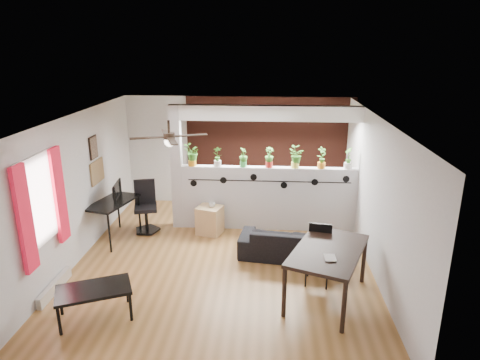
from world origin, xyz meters
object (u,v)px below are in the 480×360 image
object	(u,v)px
potted_plant_1	(218,156)
computer_desk	(113,205)
potted_plant_6	(348,157)
cup	(212,205)
potted_plant_3	(269,157)
cube_shelf	(210,220)
folding_chair	(319,248)
ceiling_fan	(169,138)
dining_table	(328,254)
potted_plant_0	(192,154)
potted_plant_4	(295,157)
coffee_table	(94,292)
potted_plant_5	(322,157)
sofa	(293,243)
office_chair	(146,210)
potted_plant_2	(243,157)

from	to	relation	value
potted_plant_1	computer_desk	world-z (taller)	potted_plant_1
potted_plant_6	cup	xyz separation A→B (m)	(-2.72, -0.34, -0.95)
potted_plant_3	cube_shelf	size ratio (longest dim) A/B	0.70
computer_desk	folding_chair	distance (m)	4.10
ceiling_fan	dining_table	xyz separation A→B (m)	(2.51, -0.77, -1.57)
potted_plant_0	cube_shelf	xyz separation A→B (m)	(0.39, -0.34, -1.30)
potted_plant_4	folding_chair	world-z (taller)	potted_plant_4
potted_plant_1	coffee_table	size ratio (longest dim) A/B	0.36
dining_table	folding_chair	bearing A→B (deg)	97.65
potted_plant_3	potted_plant_5	bearing A→B (deg)	0.00
potted_plant_5	dining_table	distance (m)	2.71
sofa	folding_chair	bearing A→B (deg)	122.62
potted_plant_3	potted_plant_4	world-z (taller)	potted_plant_4
potted_plant_5	potted_plant_6	distance (m)	0.53
potted_plant_6	potted_plant_3	bearing A→B (deg)	-180.00
office_chair	folding_chair	size ratio (longest dim) A/B	1.09
potted_plant_3	office_chair	world-z (taller)	potted_plant_3
potted_plant_2	sofa	bearing A→B (deg)	-51.95
potted_plant_0	cup	size ratio (longest dim) A/B	3.56
office_chair	computer_desk	bearing A→B (deg)	-140.12
office_chair	dining_table	xyz separation A→B (m)	(3.43, -2.26, 0.27)
ceiling_fan	potted_plant_0	distance (m)	1.94
ceiling_fan	cup	distance (m)	2.27
potted_plant_0	potted_plant_6	xyz separation A→B (m)	(3.16, 0.00, -0.01)
potted_plant_1	coffee_table	bearing A→B (deg)	-112.69
potted_plant_4	computer_desk	distance (m)	3.75
ceiling_fan	potted_plant_6	distance (m)	3.73
potted_plant_0	potted_plant_6	world-z (taller)	potted_plant_0
potted_plant_3	potted_plant_4	xyz separation A→B (m)	(0.53, 0.00, 0.01)
potted_plant_4	computer_desk	size ratio (longest dim) A/B	0.36
dining_table	computer_desk	bearing A→B (deg)	155.24
computer_desk	potted_plant_5	bearing A→B (deg)	10.29
potted_plant_0	dining_table	world-z (taller)	potted_plant_0
potted_plant_0	ceiling_fan	bearing A→B (deg)	-90.64
potted_plant_6	computer_desk	bearing A→B (deg)	-170.86
ceiling_fan	potted_plant_6	bearing A→B (deg)	29.51
cube_shelf	office_chair	distance (m)	1.35
potted_plant_0	potted_plant_3	xyz separation A→B (m)	(1.58, -0.00, -0.02)
potted_plant_4	folding_chair	xyz separation A→B (m)	(0.31, -2.05, -1.01)
potted_plant_2	cube_shelf	world-z (taller)	potted_plant_2
potted_plant_4	sofa	world-z (taller)	potted_plant_4
ceiling_fan	folding_chair	distance (m)	3.00
ceiling_fan	sofa	distance (m)	2.95
potted_plant_5	cup	xyz separation A→B (m)	(-2.20, -0.34, -0.95)
ceiling_fan	sofa	world-z (taller)	ceiling_fan
potted_plant_4	coffee_table	size ratio (longest dim) A/B	0.38
potted_plant_0	sofa	world-z (taller)	potted_plant_0
potted_plant_5	cube_shelf	size ratio (longest dim) A/B	0.76
potted_plant_1	computer_desk	size ratio (longest dim) A/B	0.34
potted_plant_5	folding_chair	world-z (taller)	potted_plant_5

